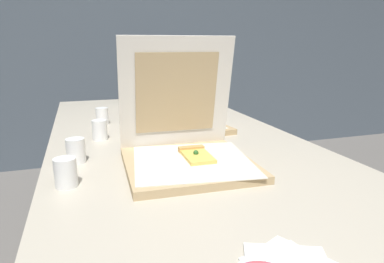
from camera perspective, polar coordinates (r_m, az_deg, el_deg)
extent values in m
cube|color=#4C5660|center=(3.33, -13.05, 17.29)|extent=(10.00, 0.10, 2.60)
cube|color=#BCB29E|center=(1.32, -2.92, -1.64)|extent=(0.91, 2.06, 0.03)
cylinder|color=#38383D|center=(2.31, -18.61, -5.21)|extent=(0.04, 0.04, 0.73)
cylinder|color=#38383D|center=(2.42, -0.02, -3.56)|extent=(0.04, 0.04, 0.73)
cube|color=tan|center=(0.99, -0.61, -5.47)|extent=(0.37, 0.37, 0.02)
cube|color=silver|center=(0.99, 0.03, -4.91)|extent=(0.37, 0.37, 0.00)
cube|color=silver|center=(1.08, -2.64, 6.35)|extent=(0.36, 0.09, 0.35)
cube|color=tan|center=(1.08, -2.55, 6.37)|extent=(0.26, 0.06, 0.25)
cube|color=#EAC156|center=(1.01, 0.90, -4.13)|extent=(0.08, 0.13, 0.01)
cube|color=tan|center=(1.07, -0.13, -2.91)|extent=(0.08, 0.03, 0.02)
sphere|color=#2D6628|center=(1.01, 0.66, -3.56)|extent=(0.02, 0.02, 0.02)
cube|color=tan|center=(1.44, -2.37, 0.77)|extent=(0.40, 0.40, 0.02)
cube|color=silver|center=(1.43, -2.63, 1.20)|extent=(0.36, 0.36, 0.00)
cube|color=silver|center=(1.56, -4.87, 8.86)|extent=(0.36, 0.08, 0.36)
cube|color=tan|center=(1.55, -4.82, 8.86)|extent=(0.26, 0.06, 0.26)
cube|color=#E5B74C|center=(1.43, -3.28, 1.46)|extent=(0.12, 0.13, 0.01)
cube|color=tan|center=(1.48, -2.95, 2.03)|extent=(0.09, 0.06, 0.02)
sphere|color=red|center=(1.40, -2.59, 1.52)|extent=(0.02, 0.02, 0.02)
sphere|color=red|center=(1.44, -3.45, 1.90)|extent=(0.02, 0.02, 0.02)
cube|color=tan|center=(1.95, -4.65, 4.35)|extent=(0.39, 0.39, 0.02)
cube|color=silver|center=(1.94, -4.61, 4.65)|extent=(0.36, 0.36, 0.00)
cube|color=silver|center=(2.12, -6.60, 10.24)|extent=(0.36, 0.09, 0.36)
cube|color=tan|center=(2.11, -6.56, 10.21)|extent=(0.26, 0.06, 0.26)
cylinder|color=white|center=(1.93, -4.97, 5.48)|extent=(0.03, 0.03, 0.00)
cylinder|color=white|center=(1.94, -4.70, 5.09)|extent=(0.01, 0.00, 0.03)
cylinder|color=white|center=(1.94, -5.14, 5.10)|extent=(0.01, 0.00, 0.03)
cylinder|color=white|center=(1.93, -5.04, 5.03)|extent=(0.01, 0.00, 0.03)
cylinder|color=white|center=(1.09, -18.81, -3.03)|extent=(0.06, 0.06, 0.07)
cylinder|color=white|center=(1.32, -15.13, 0.26)|extent=(0.06, 0.06, 0.07)
cylinder|color=white|center=(1.58, -14.75, 2.51)|extent=(0.06, 0.06, 0.07)
cylinder|color=white|center=(0.92, -20.33, -6.44)|extent=(0.06, 0.06, 0.07)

